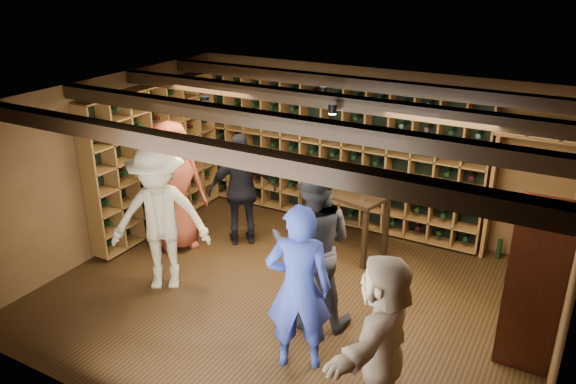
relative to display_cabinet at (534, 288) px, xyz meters
The scene contains 13 objects.
ground 2.85m from the display_cabinet, behind, with size 6.00×6.00×0.00m, color black.
room_shell 3.14m from the display_cabinet, behind, with size 6.00×6.00×6.00m.
wine_rack_back 3.89m from the display_cabinet, 146.67° to the left, with size 4.65×0.30×2.20m.
wine_rack_left 5.59m from the display_cabinet, behind, with size 0.30×2.65×2.20m.
crate_shelf 2.26m from the display_cabinet, 98.20° to the left, with size 1.20×0.32×2.07m.
display_cabinet is the anchor object (origin of this frame).
man_blue_shirt 2.42m from the display_cabinet, 148.34° to the right, with size 0.67×0.44×1.83m, color navy.
man_grey_suit 2.35m from the display_cabinet, 167.46° to the right, with size 0.96×0.75×1.97m, color black.
guest_red_floral 4.87m from the display_cabinet, behind, with size 0.94×0.61×1.92m, color maroon.
guest_woman_black 4.15m from the display_cabinet, 169.30° to the left, with size 0.99×0.41×1.69m, color black.
guest_khaki 4.37m from the display_cabinet, behind, with size 1.25×0.72×1.93m, color gray.
guest_beige 1.85m from the display_cabinet, 126.15° to the right, with size 1.52×0.49×1.64m, color tan.
tasting_table 2.99m from the display_cabinet, 154.31° to the left, with size 1.36×0.90×1.22m.
Camera 1 is at (2.90, -5.32, 3.95)m, focal length 35.00 mm.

